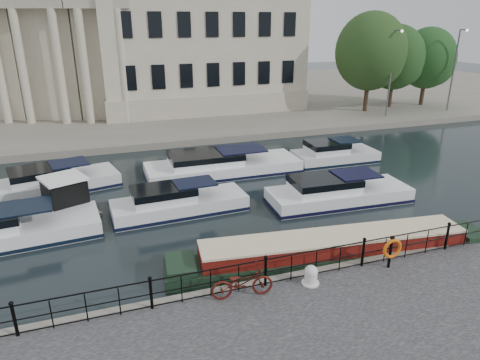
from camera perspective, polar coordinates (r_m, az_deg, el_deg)
name	(u,v)px	position (r m, az deg, el deg)	size (l,w,h in m)	color
ground_plane	(244,266)	(17.78, 0.57, -11.45)	(160.00, 160.00, 0.00)	black
far_bank	(138,100)	(54.23, -13.48, 10.27)	(120.00, 42.00, 0.55)	#6B665B
railing	(266,270)	(15.37, 3.44, -11.84)	(24.14, 0.14, 1.22)	black
civic_building	(127,44)	(49.15, -14.80, 17.12)	(53.55, 31.84, 16.85)	#ADA38C
lamp_posts	(424,70)	(46.95, 23.31, 13.28)	(8.24, 1.55, 8.07)	#59595B
bicycle	(242,282)	(14.84, 0.30, -13.50)	(0.74, 2.14, 1.12)	#47110C
mooring_bollard	(311,275)	(15.82, 9.43, -12.42)	(0.64, 0.64, 0.72)	silver
life_ring_post	(392,249)	(17.20, 19.61, -8.67)	(0.81, 0.21, 1.32)	black
narrowboat	(334,253)	(18.40, 12.38, -9.47)	(14.05, 3.43, 1.51)	black
harbour_hut	(66,198)	(23.39, -22.21, -2.30)	(3.33, 3.08, 2.17)	#6B665B
cabin_cruisers	(192,188)	(24.78, -6.41, -1.03)	(27.71, 10.51, 1.99)	white
trees	(395,57)	(48.67, 20.01, 15.11)	(14.38, 7.67, 9.81)	black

